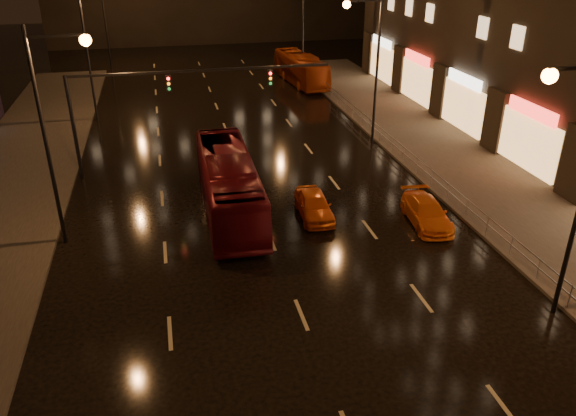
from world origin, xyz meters
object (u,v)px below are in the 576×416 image
at_px(bus_red, 229,183).
at_px(taxi_far, 427,212).
at_px(taxi_near, 314,205).
at_px(bus_curb, 301,69).

height_order(bus_red, taxi_far, bus_red).
height_order(bus_red, taxi_near, bus_red).
bearing_deg(bus_curb, taxi_far, -97.08).
height_order(bus_curb, taxi_near, bus_curb).
height_order(taxi_near, taxi_far, taxi_near).
bearing_deg(taxi_far, taxi_near, 165.22).
height_order(bus_red, bus_curb, bus_red).
distance_m(bus_red, taxi_far, 10.24).
relative_size(bus_red, bus_curb, 1.09).
bearing_deg(bus_red, taxi_far, -20.46).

